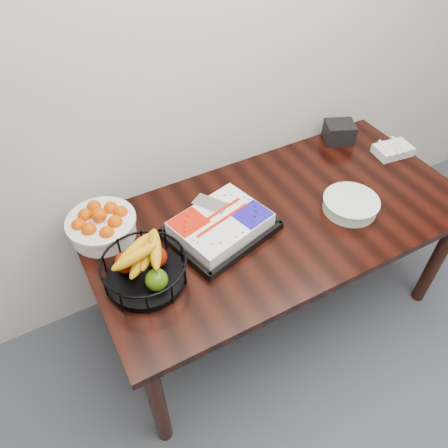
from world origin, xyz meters
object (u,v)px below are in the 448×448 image
tangerine_bowl (101,221)px  plate_stack (350,205)px  table (279,227)px  napkin_box (339,132)px  fruit_basket (144,268)px  cake_tray (221,226)px

tangerine_bowl → plate_stack: size_ratio=1.16×
tangerine_bowl → table: bearing=-19.5°
plate_stack → napkin_box: napkin_box is taller
table → napkin_box: 0.73m
fruit_basket → table: bearing=4.9°
fruit_basket → plate_stack: bearing=-3.9°
table → plate_stack: 0.35m
table → fruit_basket: bearing=-175.1°
cake_tray → tangerine_bowl: (-0.46, 0.24, 0.04)m
plate_stack → napkin_box: bearing=56.6°
tangerine_bowl → fruit_basket: bearing=-77.8°
fruit_basket → plate_stack: (1.00, -0.07, -0.04)m
table → cake_tray: size_ratio=3.43×
cake_tray → fruit_basket: (-0.39, -0.09, 0.03)m
cake_tray → plate_stack: size_ratio=2.01×
fruit_basket → cake_tray: bearing=13.2°
fruit_basket → napkin_box: (1.31, 0.41, -0.02)m
table → plate_stack: bearing=-22.6°
tangerine_bowl → napkin_box: bearing=3.3°
cake_tray → fruit_basket: 0.40m
cake_tray → plate_stack: (0.60, -0.16, -0.01)m
table → tangerine_bowl: size_ratio=5.91×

